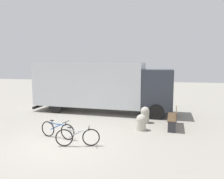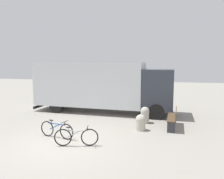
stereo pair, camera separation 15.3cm
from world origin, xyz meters
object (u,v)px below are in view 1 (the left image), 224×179
(bicycle_near, at_px, (57,130))
(bicycle_middle, at_px, (78,137))
(delivery_truck, at_px, (101,85))
(park_bench, at_px, (174,117))
(bollard_far_bench, at_px, (145,114))
(bollard_near_bench, at_px, (141,122))

(bicycle_near, xyz_separation_m, bicycle_middle, (1.13, -0.63, 0.00))
(delivery_truck, xyz_separation_m, bicycle_middle, (0.82, -5.77, -1.35))
(bicycle_near, height_order, bicycle_middle, same)
(delivery_truck, relative_size, bicycle_middle, 5.46)
(park_bench, relative_size, bollard_far_bench, 2.24)
(bicycle_near, relative_size, bollard_near_bench, 2.21)
(delivery_truck, height_order, bicycle_near, delivery_truck)
(bicycle_near, bearing_deg, bollard_far_bench, 54.78)
(bicycle_middle, distance_m, bollard_far_bench, 4.36)
(delivery_truck, height_order, bicycle_middle, delivery_truck)
(delivery_truck, bearing_deg, bicycle_middle, -80.61)
(delivery_truck, bearing_deg, park_bench, -28.50)
(bollard_far_bench, bearing_deg, park_bench, -20.38)
(bicycle_near, height_order, bollard_far_bench, bollard_far_bench)
(bicycle_middle, relative_size, bollard_far_bench, 1.91)
(park_bench, height_order, bollard_far_bench, park_bench)
(bicycle_middle, distance_m, bollard_near_bench, 3.24)
(delivery_truck, relative_size, bollard_far_bench, 10.41)
(park_bench, xyz_separation_m, bollard_near_bench, (-1.44, -0.79, -0.13))
(bicycle_near, distance_m, bicycle_middle, 1.30)
(park_bench, relative_size, bicycle_middle, 1.18)
(park_bench, xyz_separation_m, bicycle_near, (-4.63, -2.67, -0.16))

